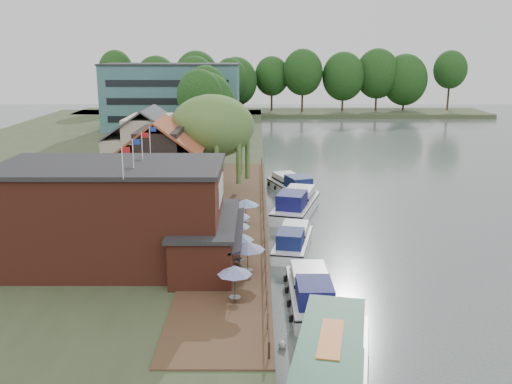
{
  "coord_description": "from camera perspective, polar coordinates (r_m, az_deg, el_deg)",
  "views": [
    {
      "loc": [
        -5.87,
        -39.15,
        15.87
      ],
      "look_at": [
        -6.0,
        12.0,
        3.0
      ],
      "focal_mm": 40.0,
      "sensor_mm": 36.0,
      "label": 1
    }
  ],
  "objects": [
    {
      "name": "quay_deck",
      "position": [
        51.38,
        -2.24,
        -2.65
      ],
      "size": [
        6.0,
        50.0,
        0.1
      ],
      "primitive_type": "cube",
      "color": "#47301E",
      "rests_on": "land_bank"
    },
    {
      "name": "bank_tree_3",
      "position": [
        118.19,
        -6.07,
        10.13
      ],
      "size": [
        8.3,
        8.3,
        13.59
      ],
      "primitive_type": null,
      "color": "#143811",
      "rests_on": "land_bank"
    },
    {
      "name": "swan",
      "position": [
        32.21,
        2.66,
        -14.96
      ],
      "size": [
        0.44,
        0.44,
        0.44
      ],
      "primitive_type": "sphere",
      "color": "white",
      "rests_on": "ground"
    },
    {
      "name": "cottage_a",
      "position": [
        54.96,
        -9.43,
        2.79
      ],
      "size": [
        8.6,
        7.6,
        8.5
      ],
      "primitive_type": null,
      "color": "black",
      "rests_on": "land_bank"
    },
    {
      "name": "umbrella_0",
      "position": [
        34.3,
        -2.13,
        -9.21
      ],
      "size": [
        2.08,
        2.08,
        2.38
      ],
      "primitive_type": null,
      "color": "navy",
      "rests_on": "quay_deck"
    },
    {
      "name": "umbrella_2",
      "position": [
        40.14,
        -1.71,
        -5.66
      ],
      "size": [
        2.11,
        2.11,
        2.38
      ],
      "primitive_type": null,
      "color": "#1A4C92",
      "rests_on": "quay_deck"
    },
    {
      "name": "umbrella_4",
      "position": [
        45.41,
        -2.08,
        -3.29
      ],
      "size": [
        2.43,
        2.43,
        2.38
      ],
      "primitive_type": null,
      "color": "navy",
      "rests_on": "quay_deck"
    },
    {
      "name": "bank_tree_2",
      "position": [
        99.66,
        -4.99,
        9.03
      ],
      "size": [
        7.54,
        7.54,
        12.23
      ],
      "primitive_type": null,
      "color": "#143811",
      "rests_on": "land_bank"
    },
    {
      "name": "willow",
      "position": [
        59.13,
        -4.36,
        4.68
      ],
      "size": [
        8.6,
        8.6,
        10.43
      ],
      "primitive_type": null,
      "color": "#476B2D",
      "rests_on": "land_bank"
    },
    {
      "name": "bank_tree_4",
      "position": [
        126.7,
        -2.58,
        10.33
      ],
      "size": [
        7.05,
        7.05,
        13.05
      ],
      "primitive_type": null,
      "color": "#143811",
      "rests_on": "land_bank"
    },
    {
      "name": "quay_rail",
      "position": [
        51.69,
        0.77,
        -2.02
      ],
      "size": [
        0.2,
        49.0,
        1.0
      ],
      "primitive_type": null,
      "color": "black",
      "rests_on": "land_bank"
    },
    {
      "name": "ground",
      "position": [
        42.65,
        8.12,
        -7.87
      ],
      "size": [
        260.0,
        260.0,
        0.0
      ],
      "primitive_type": "plane",
      "color": "#485351",
      "rests_on": "ground"
    },
    {
      "name": "land_bank",
      "position": [
        79.48,
        -17.55,
        2.31
      ],
      "size": [
        50.0,
        140.0,
        1.0
      ],
      "primitive_type": "cube",
      "color": "#384728",
      "rests_on": "ground"
    },
    {
      "name": "cruiser_1",
      "position": [
        46.24,
        3.71,
        -4.58
      ],
      "size": [
        4.47,
        9.33,
        2.13
      ],
      "primitive_type": null,
      "rotation": [
        0.0,
        0.0,
        -0.18
      ],
      "color": "white",
      "rests_on": "ground"
    },
    {
      "name": "umbrella_5",
      "position": [
        48.78,
        -1.02,
        -2.05
      ],
      "size": [
        2.28,
        2.28,
        2.38
      ],
      "primitive_type": null,
      "color": "#1C4D9A",
      "rests_on": "quay_deck"
    },
    {
      "name": "cruiser_3",
      "position": [
        64.12,
        3.58,
        0.86
      ],
      "size": [
        6.34,
        10.33,
        2.38
      ],
      "primitive_type": null,
      "rotation": [
        0.0,
        0.0,
        0.35
      ],
      "color": "white",
      "rests_on": "ground"
    },
    {
      "name": "cottage_c",
      "position": [
        73.38,
        -6.25,
        5.72
      ],
      "size": [
        7.6,
        7.6,
        8.5
      ],
      "primitive_type": null,
      "color": "black",
      "rests_on": "land_bank"
    },
    {
      "name": "umbrella_1",
      "position": [
        38.26,
        -0.83,
        -6.67
      ],
      "size": [
        2.34,
        2.34,
        2.38
      ],
      "primitive_type": null,
      "color": "navy",
      "rests_on": "quay_deck"
    },
    {
      "name": "cottage_b",
      "position": [
        65.18,
        -10.62,
        4.5
      ],
      "size": [
        9.6,
        8.6,
        8.5
      ],
      "primitive_type": null,
      "color": "beige",
      "rests_on": "land_bank"
    },
    {
      "name": "bank_tree_0",
      "position": [
        83.63,
        -5.61,
        8.01
      ],
      "size": [
        6.63,
        6.63,
        12.13
      ],
      "primitive_type": null,
      "color": "#143811",
      "rests_on": "land_bank"
    },
    {
      "name": "tour_boat",
      "position": [
        27.7,
        7.29,
        -17.43
      ],
      "size": [
        6.19,
        13.56,
        2.85
      ],
      "primitive_type": null,
      "rotation": [
        0.0,
        0.0,
        -0.2
      ],
      "color": "silver",
      "rests_on": "ground"
    },
    {
      "name": "pub",
      "position": [
        40.59,
        -11.42,
        -2.21
      ],
      "size": [
        20.0,
        11.0,
        7.3
      ],
      "primitive_type": null,
      "color": "maroon",
      "rests_on": "land_bank"
    },
    {
      "name": "umbrella_3",
      "position": [
        42.97,
        -2.01,
        -4.31
      ],
      "size": [
        2.18,
        2.18,
        2.38
      ],
      "primitive_type": null,
      "color": "navy",
      "rests_on": "quay_deck"
    },
    {
      "name": "cruiser_2",
      "position": [
        56.23,
        4.03,
        -0.89
      ],
      "size": [
        6.26,
        11.42,
        2.68
      ],
      "primitive_type": null,
      "rotation": [
        0.0,
        0.0,
        -0.27
      ],
      "color": "white",
      "rests_on": "ground"
    },
    {
      "name": "bank_tree_1",
      "position": [
        89.19,
        -4.83,
        8.19
      ],
      "size": [
        8.4,
        8.4,
        11.47
      ],
      "primitive_type": null,
      "color": "#143811",
      "rests_on": "land_bank"
    },
    {
      "name": "cruiser_0",
      "position": [
        36.7,
        5.55,
        -9.58
      ],
      "size": [
        3.21,
        9.64,
        2.32
      ],
      "primitive_type": null,
      "rotation": [
        0.0,
        0.0,
        0.01
      ],
      "color": "white",
      "rests_on": "ground"
    },
    {
      "name": "hotel_block",
      "position": [
        110.68,
        -8.35,
        9.46
      ],
      "size": [
        25.4,
        12.4,
        12.3
      ],
      "primitive_type": null,
      "color": "#38666B",
      "rests_on": "land_bank"
    },
    {
      "name": "bank_tree_5",
      "position": [
        135.09,
        -2.54,
        10.24
      ],
      "size": [
        7.27,
        7.27,
        11.54
      ],
      "primitive_type": null,
      "color": "#143811",
      "rests_on": "land_bank"
    }
  ]
}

